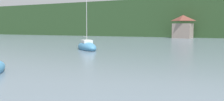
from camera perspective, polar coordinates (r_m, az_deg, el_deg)
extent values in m
cube|color=gray|center=(98.52, 14.48, 3.98)|extent=(6.05, 5.83, 5.07)
pyramid|color=brown|center=(98.57, 14.54, 6.56)|extent=(6.35, 6.12, 2.04)
ellipsoid|color=teal|center=(46.27, -5.25, 0.69)|extent=(7.62, 7.22, 1.82)
cylinder|color=#B7B7BC|center=(46.21, -5.30, 7.74)|extent=(0.10, 0.10, 10.37)
cylinder|color=#ADADB2|center=(47.46, -5.65, 2.90)|extent=(2.01, 1.83, 0.09)
cube|color=silver|center=(46.21, -5.26, 1.76)|extent=(2.81, 2.73, 0.72)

